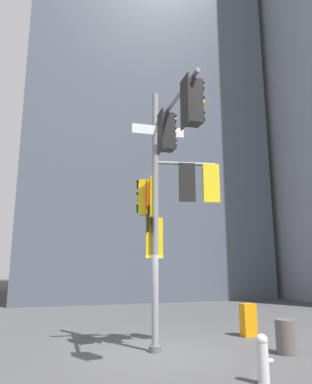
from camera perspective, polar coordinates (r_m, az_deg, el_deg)
name	(u,v)px	position (r m, az deg, el deg)	size (l,w,h in m)	color
ground	(155,352)	(10.14, -0.15, -24.40)	(120.00, 120.00, 0.00)	#474749
building_mid_block	(130,68)	(35.73, -4.14, 19.30)	(17.10, 17.10, 41.33)	#4C5460
signal_pole_assembly	(170,185)	(9.72, 2.26, 1.12)	(2.58, 3.82, 7.32)	gray
fire_hydrant	(263,358)	(7.79, 16.84, -24.18)	(0.33, 0.23, 0.91)	silver
newspaper_box	(248,320)	(12.48, 14.64, -19.30)	(0.45, 0.36, 1.01)	orange
trash_bin	(286,337)	(10.37, 20.15, -21.05)	(0.50, 0.50, 0.85)	#59514C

